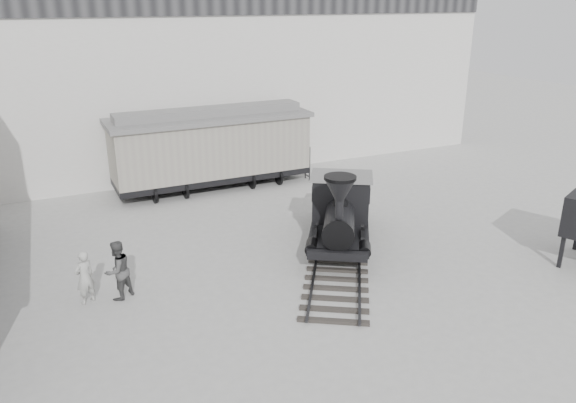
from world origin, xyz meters
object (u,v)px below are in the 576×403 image
boxcar (211,146)px  locomotive (340,216)px  visitor_a (85,277)px  visitor_b (118,270)px

boxcar → locomotive: bearing=-76.8°
boxcar → visitor_a: (-6.92, -9.07, -1.21)m
boxcar → visitor_b: 11.03m
visitor_a → visitor_b: visitor_b is taller
locomotive → visitor_a: size_ratio=5.39×
visitor_a → visitor_b: 0.97m
boxcar → visitor_a: size_ratio=5.61×
locomotive → visitor_b: size_ratio=4.86×
visitor_a → visitor_b: (0.96, -0.14, 0.09)m
visitor_b → visitor_a: bearing=-41.2°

